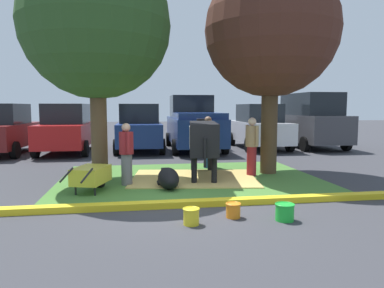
{
  "coord_description": "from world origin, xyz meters",
  "views": [
    {
      "loc": [
        -0.82,
        -6.78,
        1.89
      ],
      "look_at": [
        0.68,
        2.63,
        0.9
      ],
      "focal_mm": 33.37,
      "sensor_mm": 36.0,
      "label": 1
    }
  ],
  "objects_px": {
    "sedan_blue": "(3,130)",
    "suv_dark_grey": "(310,120)",
    "pickup_truck_maroon": "(194,125)",
    "sedan_silver": "(139,128)",
    "hatchback_white": "(259,127)",
    "wheelbarrow": "(92,175)",
    "calf_lying": "(168,178)",
    "bucket_yellow": "(191,216)",
    "bucket_orange": "(233,210)",
    "cow_holstein": "(203,138)",
    "sedan_red": "(67,129)",
    "person_handler": "(126,153)",
    "person_visitor_near": "(252,145)",
    "bucket_green": "(285,212)",
    "shade_tree_left": "(96,25)",
    "person_visitor_far": "(208,141)",
    "shade_tree_right": "(271,31)"
  },
  "relations": [
    {
      "from": "person_visitor_far",
      "to": "sedan_silver",
      "type": "xyz_separation_m",
      "value": [
        -2.03,
        4.86,
        0.13
      ]
    },
    {
      "from": "calf_lying",
      "to": "person_handler",
      "type": "distance_m",
      "value": 1.19
    },
    {
      "from": "bucket_yellow",
      "to": "bucket_orange",
      "type": "height_order",
      "value": "bucket_yellow"
    },
    {
      "from": "shade_tree_left",
      "to": "sedan_blue",
      "type": "distance_m",
      "value": 7.91
    },
    {
      "from": "suv_dark_grey",
      "to": "person_handler",
      "type": "bearing_deg",
      "value": -139.83
    },
    {
      "from": "shade_tree_left",
      "to": "person_handler",
      "type": "relative_size",
      "value": 3.82
    },
    {
      "from": "bucket_yellow",
      "to": "pickup_truck_maroon",
      "type": "relative_size",
      "value": 0.05
    },
    {
      "from": "shade_tree_right",
      "to": "wheelbarrow",
      "type": "height_order",
      "value": "shade_tree_right"
    },
    {
      "from": "pickup_truck_maroon",
      "to": "wheelbarrow",
      "type": "bearing_deg",
      "value": -114.84
    },
    {
      "from": "bucket_orange",
      "to": "pickup_truck_maroon",
      "type": "xyz_separation_m",
      "value": [
        0.93,
        9.89,
        0.98
      ]
    },
    {
      "from": "wheelbarrow",
      "to": "suv_dark_grey",
      "type": "distance_m",
      "value": 11.87
    },
    {
      "from": "calf_lying",
      "to": "person_handler",
      "type": "xyz_separation_m",
      "value": [
        -0.96,
        0.44,
        0.57
      ]
    },
    {
      "from": "sedan_silver",
      "to": "hatchback_white",
      "type": "relative_size",
      "value": 1.0
    },
    {
      "from": "person_handler",
      "to": "sedan_red",
      "type": "relative_size",
      "value": 0.34
    },
    {
      "from": "sedan_red",
      "to": "calf_lying",
      "type": "bearing_deg",
      "value": -63.96
    },
    {
      "from": "person_visitor_near",
      "to": "bucket_yellow",
      "type": "distance_m",
      "value": 4.43
    },
    {
      "from": "bucket_orange",
      "to": "suv_dark_grey",
      "type": "xyz_separation_m",
      "value": [
        6.46,
        9.84,
        1.14
      ]
    },
    {
      "from": "pickup_truck_maroon",
      "to": "bucket_green",
      "type": "bearing_deg",
      "value": -90.72
    },
    {
      "from": "person_visitor_near",
      "to": "person_visitor_far",
      "type": "xyz_separation_m",
      "value": [
        -0.91,
        1.46,
        -0.0
      ]
    },
    {
      "from": "calf_lying",
      "to": "bucket_green",
      "type": "distance_m",
      "value": 3.18
    },
    {
      "from": "hatchback_white",
      "to": "calf_lying",
      "type": "bearing_deg",
      "value": -123.1
    },
    {
      "from": "sedan_red",
      "to": "hatchback_white",
      "type": "distance_m",
      "value": 8.36
    },
    {
      "from": "shade_tree_left",
      "to": "person_visitor_near",
      "type": "bearing_deg",
      "value": -0.65
    },
    {
      "from": "bucket_yellow",
      "to": "suv_dark_grey",
      "type": "height_order",
      "value": "suv_dark_grey"
    },
    {
      "from": "cow_holstein",
      "to": "hatchback_white",
      "type": "bearing_deg",
      "value": 58.52
    },
    {
      "from": "wheelbarrow",
      "to": "sedan_blue",
      "type": "relative_size",
      "value": 0.36
    },
    {
      "from": "sedan_blue",
      "to": "bucket_orange",
      "type": "bearing_deg",
      "value": -54.04
    },
    {
      "from": "calf_lying",
      "to": "sedan_silver",
      "type": "relative_size",
      "value": 0.29
    },
    {
      "from": "sedan_blue",
      "to": "pickup_truck_maroon",
      "type": "bearing_deg",
      "value": 2.99
    },
    {
      "from": "calf_lying",
      "to": "bucket_yellow",
      "type": "relative_size",
      "value": 4.67
    },
    {
      "from": "person_visitor_near",
      "to": "shade_tree_left",
      "type": "bearing_deg",
      "value": 179.35
    },
    {
      "from": "sedan_red",
      "to": "suv_dark_grey",
      "type": "relative_size",
      "value": 0.96
    },
    {
      "from": "person_visitor_near",
      "to": "bucket_green",
      "type": "relative_size",
      "value": 4.86
    },
    {
      "from": "person_handler",
      "to": "suv_dark_grey",
      "type": "height_order",
      "value": "suv_dark_grey"
    },
    {
      "from": "shade_tree_left",
      "to": "calf_lying",
      "type": "distance_m",
      "value": 4.18
    },
    {
      "from": "wheelbarrow",
      "to": "sedan_blue",
      "type": "distance_m",
      "value": 8.42
    },
    {
      "from": "sedan_blue",
      "to": "suv_dark_grey",
      "type": "relative_size",
      "value": 0.96
    },
    {
      "from": "shade_tree_right",
      "to": "bucket_yellow",
      "type": "relative_size",
      "value": 20.86
    },
    {
      "from": "calf_lying",
      "to": "bucket_yellow",
      "type": "xyz_separation_m",
      "value": [
        0.13,
        -2.65,
        -0.1
      ]
    },
    {
      "from": "bucket_yellow",
      "to": "sedan_blue",
      "type": "xyz_separation_m",
      "value": [
        -6.11,
        9.73,
        0.84
      ]
    },
    {
      "from": "cow_holstein",
      "to": "suv_dark_grey",
      "type": "relative_size",
      "value": 0.67
    },
    {
      "from": "person_handler",
      "to": "person_visitor_far",
      "type": "height_order",
      "value": "person_visitor_far"
    },
    {
      "from": "person_visitor_near",
      "to": "pickup_truck_maroon",
      "type": "relative_size",
      "value": 0.3
    },
    {
      "from": "calf_lying",
      "to": "person_visitor_far",
      "type": "bearing_deg",
      "value": 60.03
    },
    {
      "from": "bucket_yellow",
      "to": "shade_tree_left",
      "type": "bearing_deg",
      "value": 115.15
    },
    {
      "from": "shade_tree_left",
      "to": "person_visitor_far",
      "type": "relative_size",
      "value": 3.6
    },
    {
      "from": "bucket_yellow",
      "to": "sedan_red",
      "type": "distance_m",
      "value": 10.52
    },
    {
      "from": "sedan_red",
      "to": "suv_dark_grey",
      "type": "distance_m",
      "value": 10.88
    },
    {
      "from": "sedan_silver",
      "to": "person_handler",
      "type": "bearing_deg",
      "value": -93.24
    },
    {
      "from": "bucket_yellow",
      "to": "bucket_green",
      "type": "bearing_deg",
      "value": -1.32
    }
  ]
}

